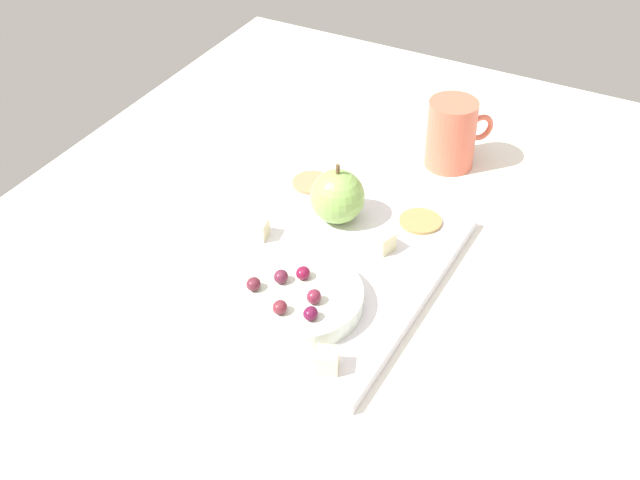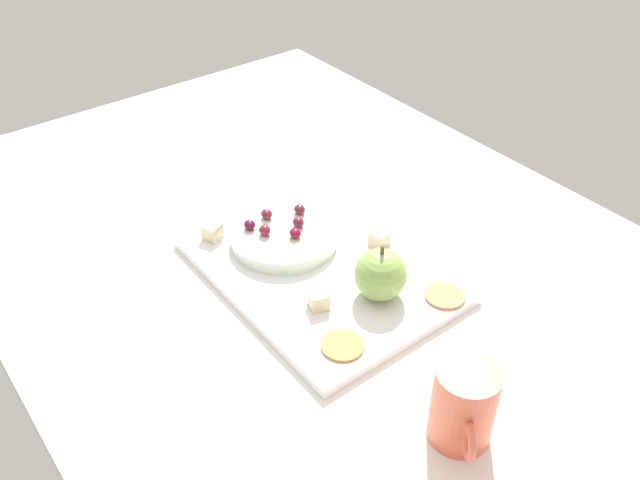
{
  "view_description": "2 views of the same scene",
  "coord_description": "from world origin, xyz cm",
  "px_view_note": "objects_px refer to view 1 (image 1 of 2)",
  "views": [
    {
      "loc": [
        -69.6,
        -41.25,
        73.44
      ],
      "look_at": [
        3.34,
        -2.55,
        10.04
      ],
      "focal_mm": 50.78,
      "sensor_mm": 36.0,
      "label": 1
    },
    {
      "loc": [
        60.07,
        -46.22,
        65.79
      ],
      "look_at": [
        2.55,
        -1.91,
        9.78
      ],
      "focal_mm": 38.03,
      "sensor_mm": 36.0,
      "label": 2
    }
  ],
  "objects_px": {
    "grape_0": "(314,297)",
    "grape_2": "(280,307)",
    "cheese_cube_1": "(258,229)",
    "platter": "(320,271)",
    "grape_5": "(253,284)",
    "grape_1": "(281,277)",
    "grape_3": "(303,273)",
    "cup": "(452,134)",
    "cracker_1": "(421,221)",
    "cheese_cube_0": "(383,242)",
    "cracker_0": "(312,183)",
    "serving_dish": "(295,298)",
    "grape_4": "(311,313)",
    "apple_whole": "(334,196)",
    "cheese_cube_2": "(327,361)"
  },
  "relations": [
    {
      "from": "grape_1",
      "to": "cup",
      "type": "xyz_separation_m",
      "value": [
        0.37,
        -0.06,
        0.01
      ]
    },
    {
      "from": "cup",
      "to": "grape_5",
      "type": "bearing_deg",
      "value": 168.72
    },
    {
      "from": "cracker_1",
      "to": "grape_0",
      "type": "height_order",
      "value": "grape_0"
    },
    {
      "from": "cheese_cube_1",
      "to": "grape_5",
      "type": "relative_size",
      "value": 1.36
    },
    {
      "from": "cracker_0",
      "to": "cup",
      "type": "xyz_separation_m",
      "value": [
        0.15,
        -0.14,
        0.03
      ]
    },
    {
      "from": "grape_2",
      "to": "cheese_cube_2",
      "type": "bearing_deg",
      "value": -113.49
    },
    {
      "from": "platter",
      "to": "grape_3",
      "type": "xyz_separation_m",
      "value": [
        -0.05,
        -0.01,
        0.04
      ]
    },
    {
      "from": "grape_2",
      "to": "grape_5",
      "type": "bearing_deg",
      "value": 66.37
    },
    {
      "from": "serving_dish",
      "to": "cup",
      "type": "distance_m",
      "value": 0.38
    },
    {
      "from": "cheese_cube_0",
      "to": "grape_4",
      "type": "relative_size",
      "value": 1.36
    },
    {
      "from": "cup",
      "to": "cracker_0",
      "type": "bearing_deg",
      "value": 138.46
    },
    {
      "from": "cheese_cube_0",
      "to": "grape_2",
      "type": "relative_size",
      "value": 1.36
    },
    {
      "from": "grape_0",
      "to": "serving_dish",
      "type": "bearing_deg",
      "value": 76.77
    },
    {
      "from": "grape_0",
      "to": "cup",
      "type": "xyz_separation_m",
      "value": [
        0.38,
        -0.01,
        0.01
      ]
    },
    {
      "from": "apple_whole",
      "to": "serving_dish",
      "type": "bearing_deg",
      "value": -167.43
    },
    {
      "from": "grape_3",
      "to": "grape_5",
      "type": "height_order",
      "value": "same"
    },
    {
      "from": "cracker_0",
      "to": "cracker_1",
      "type": "distance_m",
      "value": 0.16
    },
    {
      "from": "platter",
      "to": "grape_1",
      "type": "bearing_deg",
      "value": 168.91
    },
    {
      "from": "grape_0",
      "to": "grape_5",
      "type": "distance_m",
      "value": 0.07
    },
    {
      "from": "cracker_1",
      "to": "cheese_cube_1",
      "type": "bearing_deg",
      "value": 126.19
    },
    {
      "from": "apple_whole",
      "to": "cracker_1",
      "type": "xyz_separation_m",
      "value": [
        0.04,
        -0.1,
        -0.03
      ]
    },
    {
      "from": "cracker_1",
      "to": "grape_4",
      "type": "height_order",
      "value": "grape_4"
    },
    {
      "from": "grape_3",
      "to": "apple_whole",
      "type": "bearing_deg",
      "value": 13.65
    },
    {
      "from": "grape_2",
      "to": "cracker_0",
      "type": "bearing_deg",
      "value": 21.27
    },
    {
      "from": "cracker_1",
      "to": "grape_1",
      "type": "distance_m",
      "value": 0.22
    },
    {
      "from": "grape_0",
      "to": "grape_2",
      "type": "bearing_deg",
      "value": 142.51
    },
    {
      "from": "cup",
      "to": "platter",
      "type": "bearing_deg",
      "value": 171.53
    },
    {
      "from": "grape_2",
      "to": "cracker_1",
      "type": "bearing_deg",
      "value": -13.49
    },
    {
      "from": "cheese_cube_0",
      "to": "cracker_0",
      "type": "xyz_separation_m",
      "value": [
        0.08,
        0.14,
        -0.01
      ]
    },
    {
      "from": "cracker_1",
      "to": "grape_2",
      "type": "distance_m",
      "value": 0.26
    },
    {
      "from": "cheese_cube_0",
      "to": "cracker_1",
      "type": "distance_m",
      "value": 0.08
    },
    {
      "from": "apple_whole",
      "to": "cheese_cube_0",
      "type": "relative_size",
      "value": 2.9
    },
    {
      "from": "cheese_cube_1",
      "to": "platter",
      "type": "bearing_deg",
      "value": -99.28
    },
    {
      "from": "cheese_cube_1",
      "to": "grape_5",
      "type": "height_order",
      "value": "grape_5"
    },
    {
      "from": "serving_dish",
      "to": "cup",
      "type": "height_order",
      "value": "cup"
    },
    {
      "from": "apple_whole",
      "to": "cheese_cube_2",
      "type": "distance_m",
      "value": 0.27
    },
    {
      "from": "cheese_cube_1",
      "to": "cracker_0",
      "type": "height_order",
      "value": "cheese_cube_1"
    },
    {
      "from": "grape_2",
      "to": "grape_5",
      "type": "xyz_separation_m",
      "value": [
        0.02,
        0.04,
        -0.0
      ]
    },
    {
      "from": "cheese_cube_1",
      "to": "grape_1",
      "type": "xyz_separation_m",
      "value": [
        -0.08,
        -0.08,
        0.02
      ]
    },
    {
      "from": "cracker_0",
      "to": "grape_2",
      "type": "bearing_deg",
      "value": -158.73
    },
    {
      "from": "grape_1",
      "to": "cheese_cube_1",
      "type": "bearing_deg",
      "value": 44.32
    },
    {
      "from": "cracker_1",
      "to": "grape_2",
      "type": "relative_size",
      "value": 3.07
    },
    {
      "from": "grape_5",
      "to": "grape_3",
      "type": "bearing_deg",
      "value": -42.33
    },
    {
      "from": "serving_dish",
      "to": "grape_4",
      "type": "relative_size",
      "value": 8.79
    },
    {
      "from": "cheese_cube_1",
      "to": "grape_0",
      "type": "relative_size",
      "value": 1.36
    },
    {
      "from": "grape_3",
      "to": "cup",
      "type": "height_order",
      "value": "cup"
    },
    {
      "from": "cracker_1",
      "to": "grape_5",
      "type": "relative_size",
      "value": 3.07
    },
    {
      "from": "cheese_cube_0",
      "to": "grape_0",
      "type": "distance_m",
      "value": 0.15
    },
    {
      "from": "serving_dish",
      "to": "cup",
      "type": "xyz_separation_m",
      "value": [
        0.38,
        -0.04,
        0.02
      ]
    },
    {
      "from": "cheese_cube_0",
      "to": "grape_2",
      "type": "bearing_deg",
      "value": 167.15
    }
  ]
}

